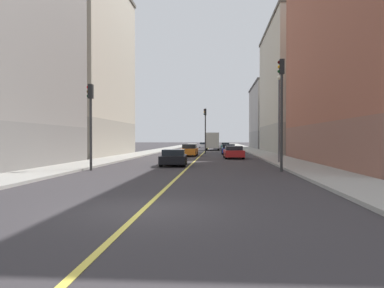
# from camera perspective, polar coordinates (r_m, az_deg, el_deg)

# --- Properties ---
(ground_plane) EXTENTS (400.00, 400.00, 0.00)m
(ground_plane) POSITION_cam_1_polar(r_m,az_deg,el_deg) (10.27, -7.90, -10.49)
(ground_plane) COLOR #363235
(ground_plane) RESTS_ON ground
(sidewalk_left) EXTENTS (3.22, 168.00, 0.15)m
(sidewalk_left) POSITION_cam_1_polar(r_m,az_deg,el_deg) (59.17, 9.93, -1.08)
(sidewalk_left) COLOR #9E9B93
(sidewalk_left) RESTS_ON ground
(sidewalk_right) EXTENTS (3.22, 168.00, 0.15)m
(sidewalk_right) POSITION_cam_1_polar(r_m,az_deg,el_deg) (59.74, -5.54, -1.05)
(sidewalk_right) COLOR #9E9B93
(sidewalk_right) RESTS_ON ground
(lane_center_stripe) EXTENTS (0.16, 154.00, 0.01)m
(lane_center_stripe) POSITION_cam_1_polar(r_m,az_deg,el_deg) (58.92, 2.16, -1.14)
(lane_center_stripe) COLOR #E5D14C
(lane_center_stripe) RESTS_ON ground
(building_left_near) EXTENTS (10.78, 23.32, 19.03)m
(building_left_near) POSITION_cam_1_polar(r_m,az_deg,el_deg) (32.14, 28.38, 14.24)
(building_left_near) COLOR brown
(building_left_near) RESTS_ON ground
(building_left_mid) EXTENTS (10.78, 21.61, 19.05)m
(building_left_mid) POSITION_cam_1_polar(r_m,az_deg,el_deg) (56.62, 17.37, 8.41)
(building_left_mid) COLOR #9D9688
(building_left_mid) RESTS_ON ground
(building_left_far) EXTENTS (10.78, 19.88, 13.61)m
(building_left_far) POSITION_cam_1_polar(r_m,az_deg,el_deg) (78.68, 13.57, 4.29)
(building_left_far) COLOR gray
(building_left_far) RESTS_ON ground
(building_right_midblock) EXTENTS (10.78, 17.65, 20.86)m
(building_right_midblock) POSITION_cam_1_polar(r_m,az_deg,el_deg) (45.07, -18.38, 11.55)
(building_right_midblock) COLOR #9D9688
(building_right_midblock) RESTS_ON ground
(traffic_light_left_near) EXTENTS (0.40, 0.32, 6.89)m
(traffic_light_left_near) POSITION_cam_1_polar(r_m,az_deg,el_deg) (22.59, 14.15, 6.84)
(traffic_light_left_near) COLOR #2D2D2D
(traffic_light_left_near) RESTS_ON ground
(traffic_light_right_near) EXTENTS (0.40, 0.32, 5.49)m
(traffic_light_right_near) POSITION_cam_1_polar(r_m,az_deg,el_deg) (23.63, -15.98, 4.61)
(traffic_light_right_near) COLOR #2D2D2D
(traffic_light_right_near) RESTS_ON ground
(traffic_light_median_far) EXTENTS (0.40, 0.32, 6.15)m
(traffic_light_median_far) POSITION_cam_1_polar(r_m,az_deg,el_deg) (48.60, 2.14, 3.12)
(traffic_light_median_far) COLOR #2D2D2D
(traffic_light_median_far) RESTS_ON ground
(street_lamp_left_near) EXTENTS (0.36, 0.36, 6.95)m
(street_lamp_left_near) POSITION_cam_1_polar(r_m,az_deg,el_deg) (29.48, 13.80, 5.38)
(street_lamp_left_near) COLOR #4C4C51
(street_lamp_left_near) RESTS_ON ground
(car_orange) EXTENTS (1.84, 4.61, 1.40)m
(car_orange) POSITION_cam_1_polar(r_m,az_deg,el_deg) (41.66, -0.41, -1.02)
(car_orange) COLOR orange
(car_orange) RESTS_ON ground
(car_black) EXTENTS (2.05, 4.04, 1.22)m
(car_black) POSITION_cam_1_polar(r_m,az_deg,el_deg) (26.70, -2.95, -2.22)
(car_black) COLOR black
(car_black) RESTS_ON ground
(car_red) EXTENTS (2.07, 4.40, 1.29)m
(car_red) POSITION_cam_1_polar(r_m,az_deg,el_deg) (36.78, 6.68, -1.32)
(car_red) COLOR red
(car_red) RESTS_ON ground
(car_teal) EXTENTS (1.91, 4.33, 1.29)m
(car_teal) POSITION_cam_1_polar(r_m,az_deg,el_deg) (73.22, 5.35, -0.28)
(car_teal) COLOR #196670
(car_teal) RESTS_ON ground
(car_white) EXTENTS (2.05, 4.39, 1.25)m
(car_white) POSITION_cam_1_polar(r_m,az_deg,el_deg) (79.59, 1.84, -0.19)
(car_white) COLOR white
(car_white) RESTS_ON ground
(car_blue) EXTENTS (1.86, 4.03, 1.34)m
(car_blue) POSITION_cam_1_polar(r_m,az_deg,el_deg) (46.60, 5.88, -0.88)
(car_blue) COLOR #23389E
(car_blue) RESTS_ON ground
(box_truck) EXTENTS (2.42, 7.84, 3.08)m
(box_truck) POSITION_cam_1_polar(r_m,az_deg,el_deg) (63.08, 3.30, 0.48)
(box_truck) COLOR navy
(box_truck) RESTS_ON ground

